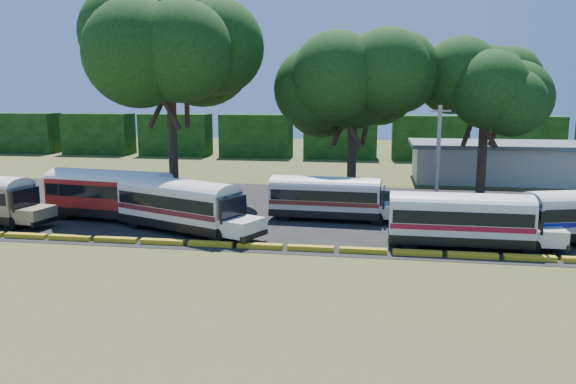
# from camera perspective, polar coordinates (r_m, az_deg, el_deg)

# --- Properties ---
(ground) EXTENTS (160.00, 160.00, 0.00)m
(ground) POSITION_cam_1_polar(r_m,az_deg,el_deg) (31.85, -0.59, -6.37)
(ground) COLOR #3F551C
(ground) RESTS_ON ground
(asphalt_strip) EXTENTS (64.00, 24.00, 0.02)m
(asphalt_strip) POSITION_cam_1_polar(r_m,az_deg,el_deg) (43.26, 3.42, -1.97)
(asphalt_strip) COLOR black
(asphalt_strip) RESTS_ON ground
(curb) EXTENTS (53.70, 0.45, 0.30)m
(curb) POSITION_cam_1_polar(r_m,az_deg,el_deg) (32.76, -0.29, -5.63)
(curb) COLOR gold
(curb) RESTS_ON ground
(terminal_building) EXTENTS (19.00, 9.00, 4.00)m
(terminal_building) POSITION_cam_1_polar(r_m,az_deg,el_deg) (61.85, 21.09, 2.90)
(terminal_building) COLOR #B8B6A8
(terminal_building) RESTS_ON ground
(treeline_backdrop) EXTENTS (130.00, 4.00, 6.00)m
(treeline_backdrop) POSITION_cam_1_polar(r_m,az_deg,el_deg) (78.51, 5.38, 5.61)
(treeline_backdrop) COLOR black
(treeline_backdrop) RESTS_ON ground
(bus_red) EXTENTS (11.26, 4.32, 3.61)m
(bus_red) POSITION_cam_1_polar(r_m,az_deg,el_deg) (41.86, -17.41, 0.05)
(bus_red) COLOR black
(bus_red) RESTS_ON ground
(bus_cream_west) EXTENTS (10.73, 6.66, 3.48)m
(bus_cream_west) POSITION_cam_1_polar(r_m,az_deg,el_deg) (37.17, -10.83, -1.05)
(bus_cream_west) COLOR black
(bus_cream_west) RESTS_ON ground
(bus_cream_east) EXTENTS (9.65, 2.81, 3.14)m
(bus_cream_east) POSITION_cam_1_polar(r_m,az_deg,el_deg) (40.06, 4.10, -0.38)
(bus_cream_east) COLOR black
(bus_cream_east) RESTS_ON ground
(bus_white_red) EXTENTS (9.92, 2.58, 3.25)m
(bus_white_red) POSITION_cam_1_polar(r_m,az_deg,el_deg) (34.32, 17.37, -2.47)
(bus_white_red) COLOR black
(bus_white_red) RESTS_ON ground
(tree_west) EXTENTS (13.22, 13.22, 18.16)m
(tree_west) POSITION_cam_1_polar(r_m,az_deg,el_deg) (49.40, -11.98, 14.78)
(tree_west) COLOR #35241A
(tree_west) RESTS_ON ground
(tree_center) EXTENTS (10.90, 10.90, 13.86)m
(tree_center) POSITION_cam_1_polar(r_m,az_deg,el_deg) (49.78, 6.64, 10.93)
(tree_center) COLOR #35241A
(tree_center) RESTS_ON ground
(tree_east) EXTENTS (8.88, 8.88, 13.09)m
(tree_east) POSITION_cam_1_polar(r_m,az_deg,el_deg) (51.89, 19.52, 10.32)
(tree_east) COLOR #35241A
(tree_east) RESTS_ON ground
(utility_pole) EXTENTS (1.60, 0.30, 8.10)m
(utility_pole) POSITION_cam_1_polar(r_m,az_deg,el_deg) (43.23, 14.98, 3.27)
(utility_pole) COLOR gray
(utility_pole) RESTS_ON ground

